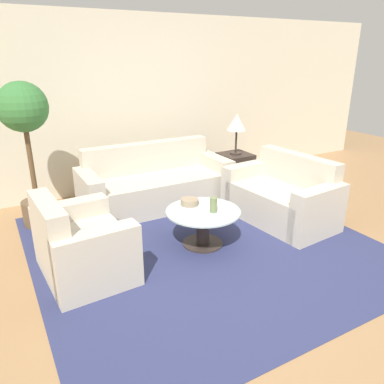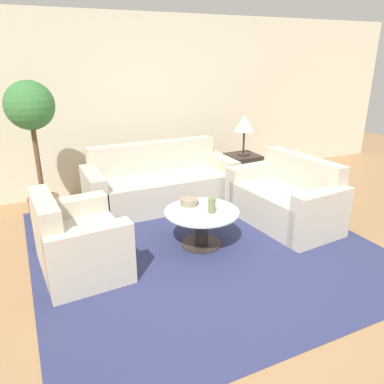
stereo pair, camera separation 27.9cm
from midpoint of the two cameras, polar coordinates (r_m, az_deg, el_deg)
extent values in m
plane|color=#9E754C|center=(3.83, 4.66, -11.80)|extent=(14.00, 14.00, 0.00)
cube|color=beige|center=(5.93, -11.17, 12.91)|extent=(10.00, 0.06, 2.60)
cube|color=navy|center=(4.28, -0.24, -7.92)|extent=(3.59, 3.56, 0.01)
cube|color=beige|center=(5.26, -6.88, 0.05)|extent=(1.86, 0.83, 0.44)
cube|color=beige|center=(5.48, -8.28, 3.10)|extent=(1.86, 0.18, 0.85)
cube|color=beige|center=(4.98, -16.86, -0.82)|extent=(0.20, 0.83, 0.62)
cube|color=beige|center=(5.62, 1.87, 2.50)|extent=(0.20, 0.83, 0.62)
cube|color=beige|center=(3.85, -17.97, -8.85)|extent=(0.81, 0.84, 0.44)
cube|color=beige|center=(3.72, -22.61, -7.25)|extent=(0.23, 0.81, 0.82)
cube|color=beige|center=(3.46, -16.32, -10.40)|extent=(0.77, 0.25, 0.62)
cube|color=beige|center=(4.16, -19.60, -5.41)|extent=(0.77, 0.25, 0.62)
cube|color=beige|center=(4.88, 11.49, -1.85)|extent=(0.89, 1.27, 0.44)
cube|color=beige|center=(5.03, 14.08, 0.99)|extent=(0.29, 1.22, 0.83)
cube|color=beige|center=(5.26, 6.91, 1.07)|extent=(0.80, 0.27, 0.62)
cube|color=beige|center=(4.49, 17.02, -3.17)|extent=(0.80, 0.27, 0.62)
cylinder|color=#332823|center=(4.28, -0.24, -7.85)|extent=(0.45, 0.45, 0.02)
cylinder|color=#332823|center=(4.19, -0.24, -5.58)|extent=(0.15, 0.15, 0.40)
cylinder|color=#B2C6C6|center=(4.11, -0.25, -2.99)|extent=(0.83, 0.83, 0.02)
cube|color=#332823|center=(5.87, 5.19, 3.04)|extent=(0.45, 0.45, 0.58)
cylinder|color=#332823|center=(5.79, 5.28, 5.92)|extent=(0.18, 0.18, 0.02)
cylinder|color=#332823|center=(5.74, 5.34, 7.69)|extent=(0.03, 0.03, 0.34)
cone|color=beige|center=(5.69, 5.44, 10.56)|extent=(0.30, 0.30, 0.25)
cylinder|color=brown|center=(5.14, -23.78, -2.86)|extent=(0.38, 0.38, 0.31)
cylinder|color=brown|center=(4.94, -24.85, 4.11)|extent=(0.06, 0.06, 0.99)
sphere|color=#387538|center=(4.82, -26.01, 11.58)|extent=(0.58, 0.58, 0.58)
cylinder|color=#6B7A4C|center=(4.04, 1.31, -1.99)|extent=(0.08, 0.08, 0.17)
cylinder|color=gray|center=(4.25, -2.24, -1.52)|extent=(0.21, 0.21, 0.07)
camera|label=1|loc=(0.14, -91.88, -0.70)|focal=35.00mm
camera|label=2|loc=(0.14, 88.12, 0.70)|focal=35.00mm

